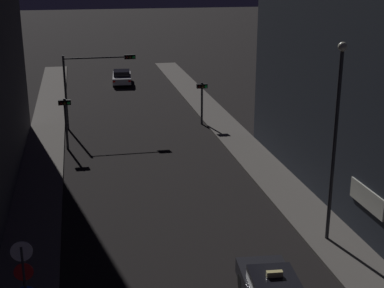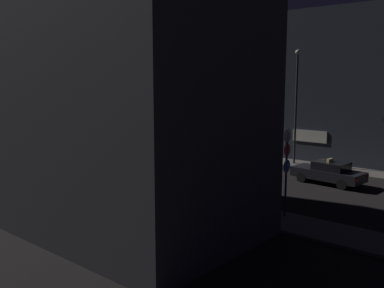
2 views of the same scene
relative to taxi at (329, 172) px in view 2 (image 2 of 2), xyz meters
name	(u,v)px [view 2 (image 2 of 2)]	position (x,y,z in m)	size (l,w,h in m)	color
sidewalk_left	(40,164)	(-8.62, 19.29, -0.67)	(2.49, 63.20, 0.14)	#5B5651
sidewalk_right	(159,145)	(4.34, 19.29, -0.67)	(2.49, 63.20, 0.14)	#5B5651
building_facade_right	(286,86)	(9.85, 8.41, 5.21)	(8.62, 22.33, 11.88)	#282D38
taxi	(329,172)	(0.00, 0.00, 0.00)	(2.19, 4.59, 1.62)	black
traffic_light_overhead	(42,108)	(-5.12, 24.56, 3.25)	(5.21, 0.41, 5.46)	#2D2D33
traffic_light_left_kerb	(52,131)	(-7.12, 19.79, 1.74)	(0.80, 0.42, 3.43)	#2D2D33
traffic_light_right_kerb	(117,121)	(2.85, 23.86, 1.60)	(0.80, 0.41, 3.21)	#2D2D33
sign_pole_left	(287,164)	(-8.04, -1.28, 1.90)	(0.61, 0.10, 4.13)	#2D2D33
street_lamp_near_block	(296,98)	(4.11, 4.47, 4.37)	(0.38, 0.38, 8.58)	#2D2D33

